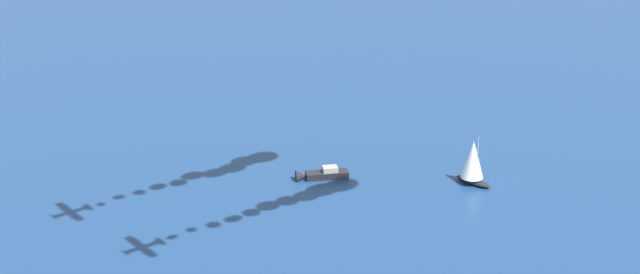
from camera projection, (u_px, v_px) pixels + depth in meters
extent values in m
cube|color=black|center=(327.00, 175.00, 174.62)|extent=(4.26, 8.02, 1.22)
cone|color=black|center=(301.00, 177.00, 173.84)|extent=(2.86, 2.50, 2.45)
cube|color=gray|center=(330.00, 169.00, 174.32)|extent=(2.56, 3.08, 0.92)
ellipsoid|color=black|center=(473.00, 181.00, 172.14)|extent=(6.07, 6.85, 1.00)
cylinder|color=#B2B2B7|center=(477.00, 158.00, 170.11)|extent=(0.14, 0.14, 8.25)
cone|color=white|center=(473.00, 159.00, 170.83)|extent=(5.55, 5.55, 7.02)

